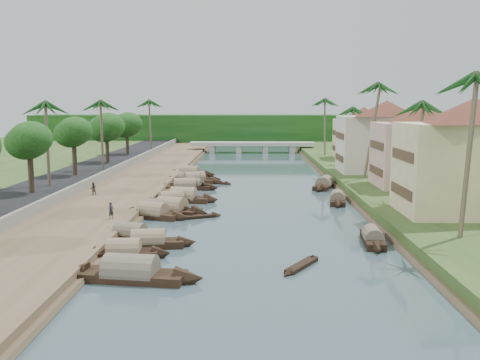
{
  "coord_description": "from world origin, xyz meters",
  "views": [
    {
      "loc": [
        -0.49,
        -49.05,
        10.79
      ],
      "look_at": [
        -1.64,
        13.26,
        2.0
      ],
      "focal_mm": 40.0,
      "sensor_mm": 36.0,
      "label": 1
    }
  ],
  "objects_px": {
    "building_near": "(472,155)",
    "sampan_0": "(131,274)",
    "bridge": "(252,145)",
    "sampan_1": "(124,253)",
    "person_near": "(111,211)"
  },
  "relations": [
    {
      "from": "building_near",
      "to": "sampan_1",
      "type": "distance_m",
      "value": 30.84
    },
    {
      "from": "building_near",
      "to": "sampan_0",
      "type": "xyz_separation_m",
      "value": [
        -26.84,
        -15.27,
        -5.96
      ]
    },
    {
      "from": "sampan_1",
      "to": "person_near",
      "type": "xyz_separation_m",
      "value": [
        -3.33,
        9.49,
        1.13
      ]
    },
    {
      "from": "sampan_0",
      "to": "building_near",
      "type": "bearing_deg",
      "value": 37.62
    },
    {
      "from": "building_near",
      "to": "bridge",
      "type": "bearing_deg",
      "value": 104.39
    },
    {
      "from": "bridge",
      "to": "sampan_1",
      "type": "bearing_deg",
      "value": -96.34
    },
    {
      "from": "sampan_1",
      "to": "person_near",
      "type": "relative_size",
      "value": 4.63
    },
    {
      "from": "sampan_1",
      "to": "person_near",
      "type": "height_order",
      "value": "person_near"
    },
    {
      "from": "sampan_0",
      "to": "bridge",
      "type": "bearing_deg",
      "value": 92.97
    },
    {
      "from": "bridge",
      "to": "sampan_1",
      "type": "xyz_separation_m",
      "value": [
        -9.39,
        -84.48,
        -1.31
      ]
    },
    {
      "from": "building_near",
      "to": "person_near",
      "type": "height_order",
      "value": "building_near"
    },
    {
      "from": "building_near",
      "to": "sampan_1",
      "type": "xyz_separation_m",
      "value": [
        -28.39,
        -10.48,
        -5.97
      ]
    },
    {
      "from": "bridge",
      "to": "person_near",
      "type": "relative_size",
      "value": 18.92
    },
    {
      "from": "building_near",
      "to": "person_near",
      "type": "relative_size",
      "value": 10.03
    },
    {
      "from": "bridge",
      "to": "sampan_1",
      "type": "relative_size",
      "value": 4.08
    }
  ]
}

